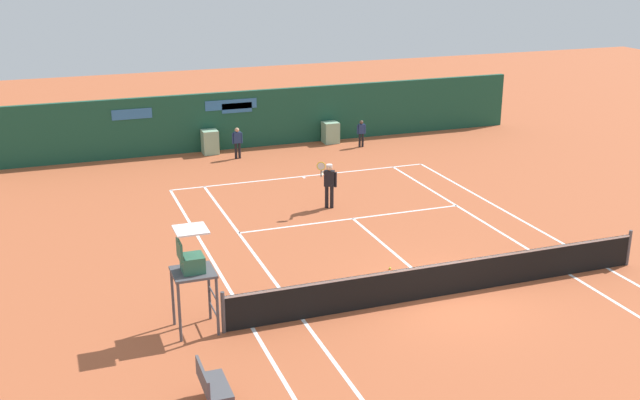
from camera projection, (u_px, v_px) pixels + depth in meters
name	position (u px, v px, depth m)	size (l,w,h in m)	color
ground_plane	(434.00, 287.00, 21.17)	(80.00, 80.00, 0.01)	#B25633
tennis_net	(445.00, 278.00, 20.49)	(12.10, 0.10, 1.07)	#4C4C51
sponsor_back_wall	(265.00, 119.00, 35.37)	(25.00, 1.02, 2.60)	#194C38
umpire_chair	(192.00, 266.00, 18.30)	(1.00, 1.00, 2.62)	#47474C
player_bench	(211.00, 383.00, 15.62)	(0.54, 1.14, 0.88)	#38383D
player_on_baseline	(329.00, 182.00, 27.11)	(0.83, 0.63, 1.83)	black
ball_kid_left_post	(361.00, 132.00, 35.31)	(0.41, 0.20, 1.24)	black
ball_kid_right_post	(237.00, 141.00, 33.40)	(0.46, 0.19, 1.36)	black
tennis_ball_near_service_line	(390.00, 268.00, 22.27)	(0.07, 0.07, 0.07)	#CCE033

